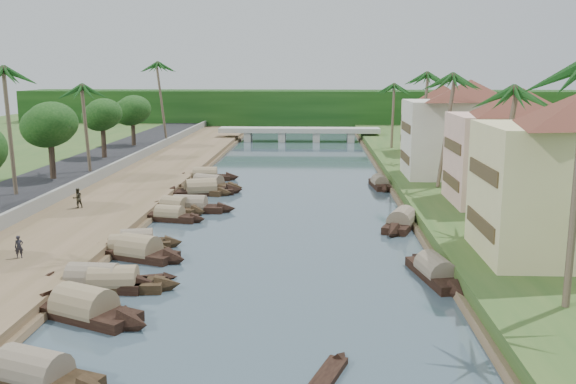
{
  "coord_description": "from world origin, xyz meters",
  "views": [
    {
      "loc": [
        2.93,
        -40.36,
        12.38
      ],
      "look_at": [
        0.56,
        13.95,
        2.0
      ],
      "focal_mm": 40.0,
      "sensor_mm": 36.0,
      "label": 1
    }
  ],
  "objects_px": {
    "sampan_0": "(34,375)",
    "sampan_1": "(84,310)",
    "bridge": "(299,132)",
    "person_near": "(19,247)"
  },
  "relations": [
    {
      "from": "sampan_0",
      "to": "bridge",
      "type": "bearing_deg",
      "value": 105.03
    },
    {
      "from": "sampan_1",
      "to": "person_near",
      "type": "bearing_deg",
      "value": 157.48
    },
    {
      "from": "sampan_0",
      "to": "person_near",
      "type": "distance_m",
      "value": 16.36
    },
    {
      "from": "bridge",
      "to": "person_near",
      "type": "distance_m",
      "value": 76.08
    },
    {
      "from": "bridge",
      "to": "sampan_0",
      "type": "xyz_separation_m",
      "value": [
        -8.25,
        -89.08,
        -1.31
      ]
    },
    {
      "from": "bridge",
      "to": "sampan_1",
      "type": "distance_m",
      "value": 82.54
    },
    {
      "from": "sampan_0",
      "to": "sampan_1",
      "type": "relative_size",
      "value": 0.96
    },
    {
      "from": "bridge",
      "to": "sampan_0",
      "type": "distance_m",
      "value": 89.47
    },
    {
      "from": "sampan_1",
      "to": "person_near",
      "type": "height_order",
      "value": "person_near"
    },
    {
      "from": "sampan_0",
      "to": "person_near",
      "type": "relative_size",
      "value": 5.68
    }
  ]
}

